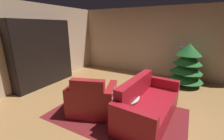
{
  "coord_description": "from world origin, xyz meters",
  "views": [
    {
      "loc": [
        1.23,
        -2.82,
        1.88
      ],
      "look_at": [
        -0.32,
        0.08,
        0.89
      ],
      "focal_mm": 23.81,
      "sensor_mm": 36.0,
      "label": 1
    }
  ],
  "objects": [
    {
      "name": "ground_plane",
      "position": [
        0.0,
        0.0,
        0.0
      ],
      "size": [
        7.39,
        7.39,
        0.0
      ],
      "primitive_type": "plane",
      "color": "#9B7041"
    },
    {
      "name": "wall_back",
      "position": [
        0.0,
        3.0,
        1.27
      ],
      "size": [
        6.28,
        0.06,
        2.54
      ],
      "primitive_type": "cube",
      "color": "tan",
      "rests_on": "ground"
    },
    {
      "name": "wall_left",
      "position": [
        -3.11,
        0.0,
        1.27
      ],
      "size": [
        0.06,
        6.05,
        2.54
      ],
      "primitive_type": "cube",
      "color": "tan",
      "rests_on": "ground"
    },
    {
      "name": "area_rug",
      "position": [
        -0.02,
        -0.22,
        0.0
      ],
      "size": [
        2.82,
        1.84,
        0.01
      ],
      "primitive_type": "cube",
      "color": "maroon",
      "rests_on": "ground"
    },
    {
      "name": "bookshelf_unit",
      "position": [
        -2.85,
        0.36,
        1.0
      ],
      "size": [
        0.37,
        2.01,
        2.04
      ],
      "color": "black",
      "rests_on": "ground"
    },
    {
      "name": "armchair_red",
      "position": [
        -0.52,
        -0.46,
        0.31
      ],
      "size": [
        1.16,
        1.02,
        0.89
      ],
      "color": "maroon",
      "rests_on": "ground"
    },
    {
      "name": "couch_red",
      "position": [
        0.58,
        -0.07,
        0.29
      ],
      "size": [
        0.96,
        1.87,
        0.84
      ],
      "color": "maroon",
      "rests_on": "ground"
    },
    {
      "name": "coffee_table",
      "position": [
        0.06,
        -0.23,
        0.42
      ],
      "size": [
        0.78,
        0.78,
        0.46
      ],
      "color": "black",
      "rests_on": "ground"
    },
    {
      "name": "book_stack_on_table",
      "position": [
        0.1,
        -0.23,
        0.51
      ],
      "size": [
        0.22,
        0.17,
        0.11
      ],
      "color": "red",
      "rests_on": "coffee_table"
    },
    {
      "name": "bottle_on_table",
      "position": [
        0.24,
        -0.11,
        0.54
      ],
      "size": [
        0.07,
        0.07,
        0.22
      ],
      "color": "brown",
      "rests_on": "coffee_table"
    },
    {
      "name": "decorated_tree",
      "position": [
        1.18,
        2.3,
        0.68
      ],
      "size": [
        1.06,
        1.06,
        1.35
      ],
      "color": "brown",
      "rests_on": "ground"
    }
  ]
}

